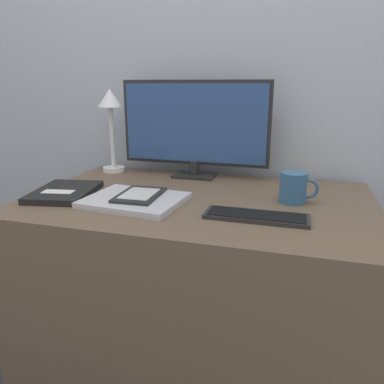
{
  "coord_description": "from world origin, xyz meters",
  "views": [
    {
      "loc": [
        0.33,
        -1.06,
        1.11
      ],
      "look_at": [
        0.02,
        0.0,
        0.79
      ],
      "focal_mm": 35.0,
      "sensor_mm": 36.0,
      "label": 1
    }
  ],
  "objects_px": {
    "coffee_mug": "(294,188)",
    "laptop": "(135,200)",
    "ereader": "(139,195)",
    "keyboard": "(256,216)",
    "desk_lamp": "(111,114)",
    "notebook": "(65,192)",
    "monitor": "(194,126)"
  },
  "relations": [
    {
      "from": "notebook",
      "to": "monitor",
      "type": "bearing_deg",
      "value": 46.51
    },
    {
      "from": "keyboard",
      "to": "coffee_mug",
      "type": "xyz_separation_m",
      "value": [
        0.1,
        0.19,
        0.04
      ]
    },
    {
      "from": "coffee_mug",
      "to": "ereader",
      "type": "bearing_deg",
      "value": -163.7
    },
    {
      "from": "keyboard",
      "to": "desk_lamp",
      "type": "relative_size",
      "value": 0.84
    },
    {
      "from": "ereader",
      "to": "notebook",
      "type": "relative_size",
      "value": 0.67
    },
    {
      "from": "monitor",
      "to": "laptop",
      "type": "xyz_separation_m",
      "value": [
        -0.09,
        -0.41,
        -0.2
      ]
    },
    {
      "from": "notebook",
      "to": "coffee_mug",
      "type": "height_order",
      "value": "coffee_mug"
    },
    {
      "from": "desk_lamp",
      "to": "keyboard",
      "type": "bearing_deg",
      "value": -32.33
    },
    {
      "from": "coffee_mug",
      "to": "laptop",
      "type": "bearing_deg",
      "value": -162.23
    },
    {
      "from": "keyboard",
      "to": "ereader",
      "type": "height_order",
      "value": "ereader"
    },
    {
      "from": "monitor",
      "to": "notebook",
      "type": "distance_m",
      "value": 0.57
    },
    {
      "from": "monitor",
      "to": "desk_lamp",
      "type": "relative_size",
      "value": 1.72
    },
    {
      "from": "laptop",
      "to": "desk_lamp",
      "type": "distance_m",
      "value": 0.56
    },
    {
      "from": "ereader",
      "to": "coffee_mug",
      "type": "bearing_deg",
      "value": 16.3
    },
    {
      "from": "desk_lamp",
      "to": "notebook",
      "type": "distance_m",
      "value": 0.46
    },
    {
      "from": "laptop",
      "to": "ereader",
      "type": "relative_size",
      "value": 1.66
    },
    {
      "from": "keyboard",
      "to": "notebook",
      "type": "xyz_separation_m",
      "value": [
        -0.69,
        0.05,
        0.0
      ]
    },
    {
      "from": "desk_lamp",
      "to": "notebook",
      "type": "height_order",
      "value": "desk_lamp"
    },
    {
      "from": "monitor",
      "to": "notebook",
      "type": "relative_size",
      "value": 2.09
    },
    {
      "from": "monitor",
      "to": "ereader",
      "type": "height_order",
      "value": "monitor"
    },
    {
      "from": "desk_lamp",
      "to": "notebook",
      "type": "xyz_separation_m",
      "value": [
        0.01,
        -0.39,
        -0.25
      ]
    },
    {
      "from": "ereader",
      "to": "keyboard",
      "type": "bearing_deg",
      "value": -6.96
    },
    {
      "from": "laptop",
      "to": "notebook",
      "type": "xyz_separation_m",
      "value": [
        -0.28,
        0.02,
        0.0
      ]
    },
    {
      "from": "monitor",
      "to": "keyboard",
      "type": "relative_size",
      "value": 2.04
    },
    {
      "from": "monitor",
      "to": "keyboard",
      "type": "xyz_separation_m",
      "value": [
        0.32,
        -0.44,
        -0.21
      ]
    },
    {
      "from": "ereader",
      "to": "desk_lamp",
      "type": "xyz_separation_m",
      "value": [
        -0.3,
        0.39,
        0.23
      ]
    },
    {
      "from": "laptop",
      "to": "ereader",
      "type": "bearing_deg",
      "value": 60.01
    },
    {
      "from": "monitor",
      "to": "ereader",
      "type": "xyz_separation_m",
      "value": [
        -0.08,
        -0.39,
        -0.19
      ]
    },
    {
      "from": "desk_lamp",
      "to": "coffee_mug",
      "type": "xyz_separation_m",
      "value": [
        0.79,
        -0.25,
        -0.21
      ]
    },
    {
      "from": "monitor",
      "to": "laptop",
      "type": "height_order",
      "value": "monitor"
    },
    {
      "from": "laptop",
      "to": "monitor",
      "type": "bearing_deg",
      "value": 77.94
    },
    {
      "from": "keyboard",
      "to": "monitor",
      "type": "bearing_deg",
      "value": 125.69
    }
  ]
}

